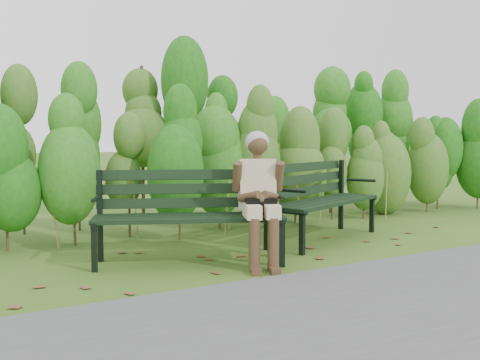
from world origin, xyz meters
TOP-DOWN VIEW (x-y plane):
  - ground at (0.00, 0.00)m, footprint 80.00×80.00m
  - footpath at (0.00, -2.20)m, footprint 60.00×2.50m
  - hedge_band at (0.00, 1.86)m, footprint 11.04×1.67m
  - leaf_litter at (0.08, -0.17)m, footprint 5.42×2.20m
  - bench_left at (-0.79, -0.01)m, footprint 1.89×1.27m
  - bench_right at (1.04, 0.31)m, footprint 1.93×1.25m
  - seated_woman at (-0.27, -0.45)m, footprint 0.60×0.78m

SIDE VIEW (x-z plane):
  - ground at x=0.00m, z-range 0.00..0.00m
  - leaf_litter at x=0.08m, z-range 0.00..0.01m
  - footpath at x=0.00m, z-range 0.00..0.01m
  - bench_left at x=-0.79m, z-range 0.08..0.98m
  - bench_right at x=1.04m, z-range 0.08..1.00m
  - seated_woman at x=-0.27m, z-range 0.09..1.37m
  - hedge_band at x=0.00m, z-range 0.05..2.47m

